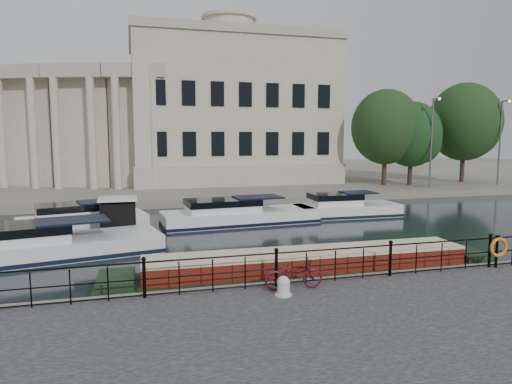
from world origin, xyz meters
The scene contains 12 objects.
ground_plane centered at (0.00, 0.00, 0.00)m, with size 160.00×160.00×0.00m, color black.
far_bank centered at (0.00, 39.00, 0.28)m, with size 120.00×42.00×0.55m, color #6B665B.
railing centered at (0.00, -2.25, 1.20)m, with size 24.14×0.14×1.22m.
civic_building centered at (-1.00, 34.71, 7.04)m, with size 53.55×31.84×16.85m.
lamp_posts centered at (26.00, 20.70, 4.80)m, with size 8.24×1.55×8.07m.
bicycle centered at (0.42, -2.67, 1.03)m, with size 0.63×1.82×0.96m, color #4C0D1B.
mooring_bollard centered at (-0.05, -3.11, 0.82)m, with size 0.52×0.52×0.58m.
life_ring_post centered at (8.20, -2.42, 1.28)m, with size 0.72×0.19×1.17m.
narrowboat centered at (1.70, -0.71, 0.37)m, with size 14.46×2.18×1.53m.
harbour_hut centered at (-5.00, 8.69, 0.95)m, with size 2.58×2.15×2.16m.
cabin_cruisers centered at (-1.85, 9.37, 0.37)m, with size 25.95×10.47×1.99m.
trees centered at (24.17, 23.85, 5.98)m, with size 16.16×7.45×10.11m.
Camera 1 is at (-4.23, -15.40, 5.19)m, focal length 32.00 mm.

